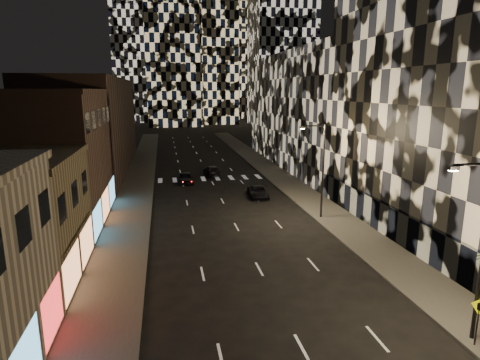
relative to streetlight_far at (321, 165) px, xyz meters
name	(u,v)px	position (x,y,z in m)	size (l,w,h in m)	color
sidewalk_left	(138,181)	(-18.35, 20.00, -5.28)	(4.00, 120.00, 0.15)	#47443F
sidewalk_right	(278,175)	(1.65, 20.00, -5.28)	(4.00, 120.00, 0.15)	#47443F
curb_left	(154,180)	(-16.25, 20.00, -5.28)	(0.20, 120.00, 0.15)	#4C4C47
curb_right	(264,176)	(-0.45, 20.00, -5.28)	(0.20, 120.00, 0.15)	#4C4C47
retail_brown	(46,160)	(-25.35, 3.50, 0.65)	(10.00, 15.00, 12.00)	#50372D
retail_filler_left	(93,125)	(-25.35, 30.00, 1.65)	(10.00, 40.00, 14.00)	#50372D
midrise_right	(479,106)	(11.65, -5.50, 5.65)	(16.00, 25.00, 22.00)	#232326
midrise_base	(386,219)	(3.95, -5.50, -3.85)	(0.60, 25.00, 3.00)	#383838
midrise_filler_right	(326,111)	(11.65, 27.00, 3.65)	(16.00, 40.00, 18.00)	#232326
streetlight_far	(321,165)	(0.00, 0.00, 0.00)	(2.55, 0.25, 9.00)	black
car_dark_midlane	(186,178)	(-11.85, 17.76, -4.61)	(1.75, 4.34, 1.48)	black
car_dark_oncoming	(212,171)	(-7.85, 22.10, -4.64)	(1.99, 4.88, 1.42)	black
car_dark_rightlane	(258,192)	(-3.98, 8.82, -4.70)	(2.15, 4.67, 1.30)	black
ped_sign	(479,314)	(-0.06, -20.54, -3.55)	(0.31, 0.79, 2.46)	black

